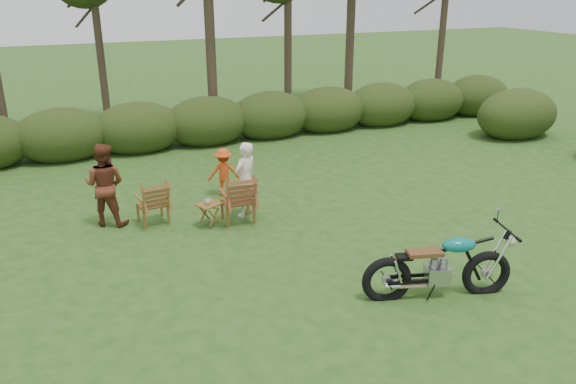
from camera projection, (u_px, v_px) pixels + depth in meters
name	position (u px, v px, depth m)	size (l,w,h in m)	color
ground	(357.00, 282.00, 9.02)	(80.00, 80.00, 0.00)	#254617
tree_line	(211.00, 7.00, 16.24)	(22.52, 11.62, 8.14)	#3B2D20
motorcycle	(435.00, 295.00, 8.65)	(2.21, 0.84, 1.26)	#0EBEB7
lawn_chair_right	(238.00, 221.00, 11.32)	(0.69, 0.69, 1.00)	brown
lawn_chair_left	(154.00, 222.00, 11.26)	(0.62, 0.62, 0.90)	brown
side_table	(209.00, 215.00, 11.01)	(0.46, 0.39, 0.47)	brown
cup	(208.00, 201.00, 10.90)	(0.13, 0.13, 0.10)	beige
adult_a	(246.00, 215.00, 11.62)	(0.57, 0.37, 1.55)	beige
adult_b	(110.00, 224.00, 11.19)	(0.81, 0.63, 1.66)	brown
child	(225.00, 195.00, 12.68)	(0.70, 0.40, 1.09)	#DA4414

